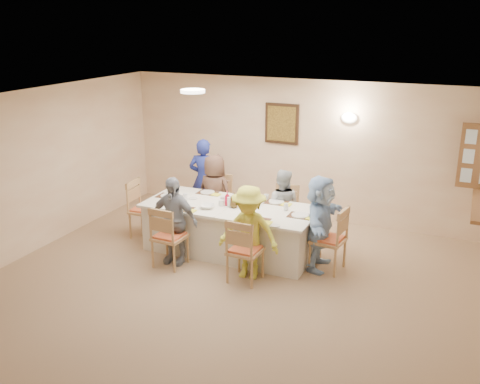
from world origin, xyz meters
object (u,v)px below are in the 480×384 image
at_px(dining_table, 230,229).
at_px(chair_front_right, 245,249).
at_px(caregiver, 204,179).
at_px(chair_back_right, 284,213).
at_px(chair_back_left, 218,203).
at_px(diner_front_right, 249,233).
at_px(diner_front_left, 173,220).
at_px(chair_left_end, 145,209).
at_px(diner_back_right, 282,206).
at_px(chair_front_left, 170,235).
at_px(diner_back_left, 215,194).
at_px(diner_right_end, 320,223).
at_px(condiment_ketchup, 227,198).
at_px(chair_right_end, 328,238).

xyz_separation_m(dining_table, chair_front_right, (0.60, -0.80, 0.09)).
height_order(dining_table, caregiver, caregiver).
bearing_deg(chair_back_right, chair_back_left, 175.54).
relative_size(chair_back_right, diner_front_right, 0.67).
xyz_separation_m(chair_front_right, diner_front_left, (-1.20, 0.12, 0.20)).
height_order(chair_left_end, caregiver, caregiver).
distance_m(diner_back_right, caregiver, 1.72).
distance_m(dining_table, chair_front_left, 1.00).
relative_size(diner_back_left, diner_front_right, 1.00).
distance_m(diner_right_end, condiment_ketchup, 1.47).
bearing_deg(chair_right_end, chair_front_left, -62.58).
bearing_deg(chair_right_end, chair_left_end, -82.99).
height_order(diner_front_right, diner_right_end, diner_right_end).
bearing_deg(diner_back_right, chair_back_right, -97.24).
bearing_deg(diner_front_left, diner_front_right, 0.29).
bearing_deg(condiment_ketchup, chair_back_left, 124.65).
relative_size(chair_back_left, caregiver, 0.64).
height_order(dining_table, diner_front_right, diner_front_right).
bearing_deg(diner_back_left, dining_table, 137.66).
distance_m(diner_right_end, caregiver, 2.72).
xyz_separation_m(chair_front_left, diner_front_right, (1.20, 0.12, 0.20)).
xyz_separation_m(chair_front_left, diner_right_end, (2.02, 0.80, 0.23)).
bearing_deg(diner_back_left, chair_front_right, 135.28).
height_order(chair_back_left, chair_front_right, chair_back_left).
relative_size(diner_right_end, caregiver, 0.95).
bearing_deg(diner_back_left, caregiver, -40.00).
distance_m(caregiver, condiment_ketchup, 1.54).
xyz_separation_m(diner_back_right, diner_front_left, (-1.20, -1.36, 0.05)).
relative_size(dining_table, chair_back_left, 2.83).
distance_m(chair_front_right, condiment_ketchup, 1.10).
distance_m(chair_back_right, chair_left_end, 2.29).
bearing_deg(chair_back_right, chair_front_left, -131.33).
distance_m(diner_front_right, diner_right_end, 1.07).
relative_size(diner_front_left, caregiver, 0.90).
xyz_separation_m(chair_left_end, diner_back_right, (2.15, 0.68, 0.13)).
relative_size(chair_back_left, condiment_ketchup, 4.23).
height_order(chair_front_left, chair_right_end, chair_right_end).
bearing_deg(diner_right_end, chair_back_right, 42.85).
bearing_deg(chair_left_end, diner_front_right, -111.41).
bearing_deg(diner_back_left, chair_right_end, 168.69).
relative_size(chair_back_right, chair_right_end, 0.94).
relative_size(chair_back_left, chair_front_left, 1.00).
distance_m(chair_right_end, caregiver, 2.85).
bearing_deg(chair_left_end, condiment_ketchup, -94.11).
bearing_deg(chair_front_right, chair_back_right, -87.91).
relative_size(chair_back_left, chair_front_right, 1.00).
bearing_deg(chair_back_right, caregiver, 163.57).
height_order(chair_back_right, chair_left_end, chair_left_end).
bearing_deg(chair_right_end, diner_right_end, -82.99).
height_order(diner_front_right, caregiver, caregiver).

